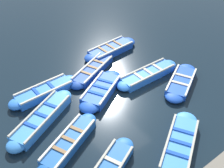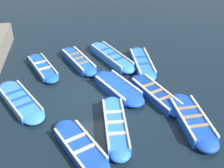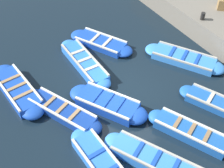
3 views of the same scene
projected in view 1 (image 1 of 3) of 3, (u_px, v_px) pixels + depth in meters
ground_plane at (118, 100)px, 12.00m from camera, size 120.00×120.00×0.00m
boat_outer_left at (111, 50)px, 15.18m from camera, size 1.26×3.69×0.45m
boat_outer_right at (148, 75)px, 13.25m from camera, size 0.84×3.79×0.44m
boat_near_quay at (44, 92)px, 12.21m from camera, size 0.97×3.48×0.43m
boat_drifting at (93, 70)px, 13.62m from camera, size 2.16×3.53×0.39m
boat_inner_gap at (101, 90)px, 12.28m from camera, size 2.46×3.34×0.45m
boat_end_of_row at (181, 82)px, 12.84m from camera, size 2.35×3.36×0.36m
boat_bow_out at (180, 145)px, 9.81m from camera, size 2.70×3.63×0.37m
boat_broadside at (69, 142)px, 9.86m from camera, size 2.08×3.31×0.43m
boat_stern_in at (42, 118)px, 10.85m from camera, size 2.48×3.76×0.44m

